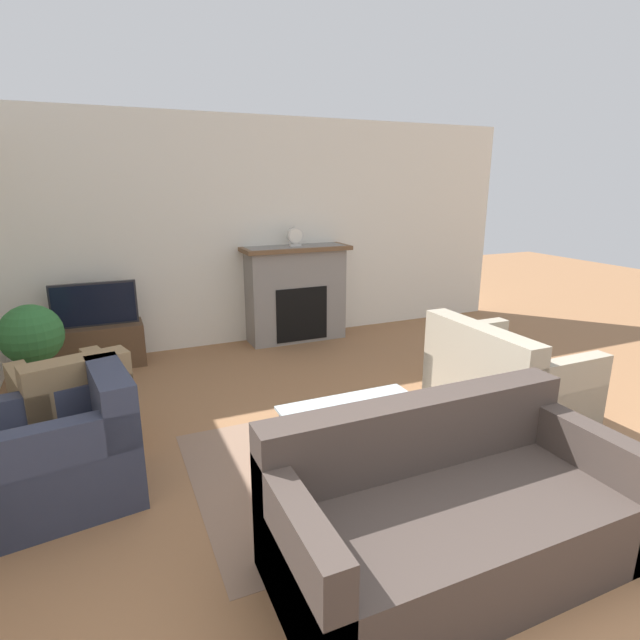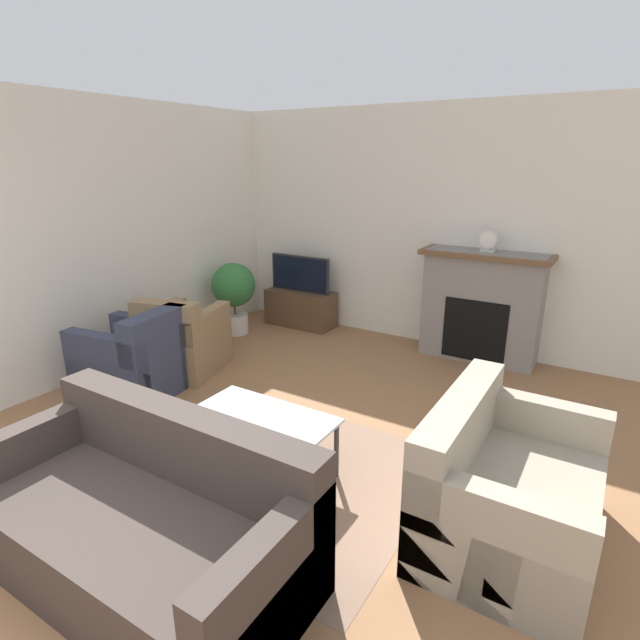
# 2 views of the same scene
# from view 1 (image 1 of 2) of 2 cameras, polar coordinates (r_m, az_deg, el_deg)

# --- Properties ---
(wall_back) EXTENTS (7.85, 0.06, 2.70)m
(wall_back) POSITION_cam_1_polar(r_m,az_deg,el_deg) (6.13, -10.77, 9.66)
(wall_back) COLOR silver
(wall_back) RESTS_ON ground_plane
(area_rug) EXTENTS (2.20, 1.75, 0.00)m
(area_rug) POSITION_cam_1_polar(r_m,az_deg,el_deg) (3.74, 3.47, -15.81)
(area_rug) COLOR #896B56
(area_rug) RESTS_ON ground_plane
(fireplace) EXTENTS (1.33, 0.46, 1.19)m
(fireplace) POSITION_cam_1_polar(r_m,az_deg,el_deg) (6.26, -2.78, 3.26)
(fireplace) COLOR gray
(fireplace) RESTS_ON ground_plane
(tv_stand) EXTENTS (0.91, 0.39, 0.47)m
(tv_stand) POSITION_cam_1_polar(r_m,az_deg,el_deg) (5.89, -23.87, -2.75)
(tv_stand) COLOR brown
(tv_stand) RESTS_ON ground_plane
(tv) EXTENTS (0.85, 0.06, 0.46)m
(tv) POSITION_cam_1_polar(r_m,az_deg,el_deg) (5.77, -24.37, 1.64)
(tv) COLOR #232328
(tv) RESTS_ON tv_stand
(couch_sectional) EXTENTS (1.85, 0.89, 0.82)m
(couch_sectional) POSITION_cam_1_polar(r_m,az_deg,el_deg) (2.84, 14.41, -20.71)
(couch_sectional) COLOR #3D332D
(couch_sectional) RESTS_ON ground_plane
(couch_loveseat) EXTENTS (0.87, 1.23, 0.82)m
(couch_loveseat) POSITION_cam_1_polar(r_m,az_deg,el_deg) (4.59, 20.17, -6.58)
(couch_loveseat) COLOR #9E937F
(couch_loveseat) RESTS_ON ground_plane
(armchair_by_window) EXTENTS (0.95, 0.81, 0.82)m
(armchair_by_window) POSITION_cam_1_polar(r_m,az_deg,el_deg) (3.56, -26.89, -13.81)
(armchair_by_window) COLOR #33384C
(armchair_by_window) RESTS_ON ground_plane
(armchair_accent) EXTENTS (0.87, 0.97, 0.82)m
(armchair_accent) POSITION_cam_1_polar(r_m,az_deg,el_deg) (4.11, -26.33, -9.78)
(armchair_accent) COLOR #8C704C
(armchair_accent) RESTS_ON ground_plane
(coffee_table) EXTENTS (1.00, 0.55, 0.44)m
(coffee_table) POSITION_cam_1_polar(r_m,az_deg,el_deg) (3.49, 4.14, -10.85)
(coffee_table) COLOR #333338
(coffee_table) RESTS_ON ground_plane
(potted_plant) EXTENTS (0.54, 0.54, 0.90)m
(potted_plant) POSITION_cam_1_polar(r_m,az_deg,el_deg) (5.17, -30.01, -2.17)
(potted_plant) COLOR beige
(potted_plant) RESTS_ON ground_plane
(mantel_clock) EXTENTS (0.20, 0.07, 0.23)m
(mantel_clock) POSITION_cam_1_polar(r_m,az_deg,el_deg) (6.15, -2.87, 9.52)
(mantel_clock) COLOR beige
(mantel_clock) RESTS_ON fireplace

